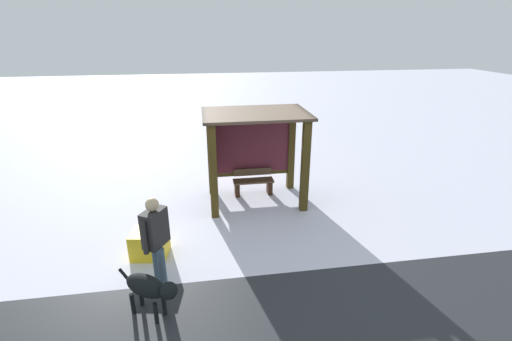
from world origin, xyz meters
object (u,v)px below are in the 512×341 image
person_walking (156,235)px  grit_bin (150,244)px  bus_shelter (250,141)px  bench_left_inside (253,183)px  dog (150,288)px

person_walking → grit_bin: 1.24m
bus_shelter → grit_bin: bus_shelter is taller
bench_left_inside → person_walking: 4.22m
bench_left_inside → person_walking: bearing=-122.4°
bench_left_inside → grit_bin: bench_left_inside is taller
grit_bin → bench_left_inside: bearing=45.6°
bus_shelter → dog: size_ratio=2.67×
bench_left_inside → bus_shelter: bearing=-117.3°
bench_left_inside → person_walking: person_walking is taller
person_walking → grit_bin: (-0.29, 0.94, -0.75)m
dog → bench_left_inside: bearing=61.9°
dog → person_walking: bearing=85.4°
bus_shelter → bench_left_inside: size_ratio=2.35×
bus_shelter → person_walking: 3.97m
bus_shelter → dog: bearing=-118.1°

